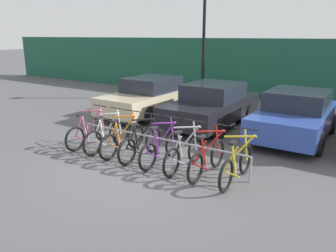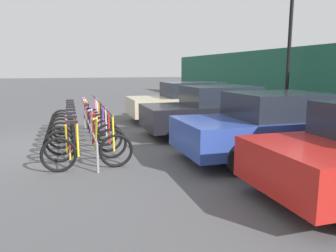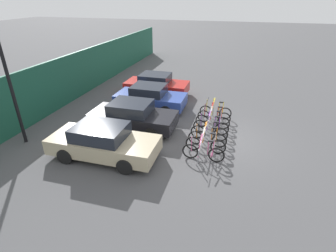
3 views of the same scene
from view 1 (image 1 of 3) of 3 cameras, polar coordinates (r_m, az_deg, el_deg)
ground_plane at (r=7.63m, az=-5.74°, el=-7.13°), size 120.00×120.00×0.00m
hoarding_wall at (r=15.67m, az=16.70°, el=9.31°), size 36.00×0.16×2.78m
bike_rack at (r=7.89m, az=-2.05°, el=-2.43°), size 4.76×0.04×0.57m
bicycle_pink at (r=9.15m, az=-13.44°, el=-1.08°), size 0.68×1.71×1.05m
bicycle_white at (r=8.71m, az=-10.53°, el=-1.76°), size 0.68×1.71×1.05m
bicycle_orange at (r=8.37m, az=-7.88°, el=-2.37°), size 0.68×1.71×1.05m
bicycle_black at (r=8.01m, az=-4.73°, el=-3.09°), size 0.68×1.71×1.05m
bicycle_purple at (r=7.68m, az=-1.20°, el=-3.88°), size 0.68×1.71×1.05m
bicycle_silver at (r=7.36m, az=2.83°, el=-4.76°), size 0.68×1.71×1.05m
bicycle_red at (r=7.11m, az=6.83°, el=-5.62°), size 0.68×1.71×1.05m
bicycle_yellow at (r=6.87m, az=11.86°, el=-6.65°), size 0.68×1.71×1.05m
car_beige at (r=12.49m, az=-3.04°, el=5.23°), size 1.91×4.39×1.40m
car_black at (r=11.00m, az=7.68°, el=3.68°), size 1.91×4.16×1.40m
car_blue at (r=10.21m, az=21.37°, el=1.79°), size 1.91×3.98×1.40m
lamp_post at (r=15.67m, az=6.30°, el=16.63°), size 0.24×0.44×5.78m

